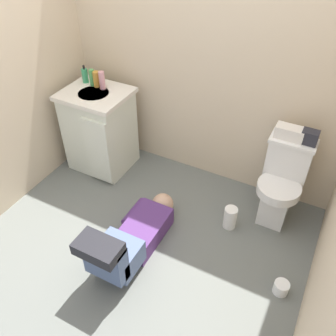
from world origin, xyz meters
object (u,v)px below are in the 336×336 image
toilet (281,183)px  toilet_paper_roll (281,288)px  bottle_green (92,78)px  faucet (103,81)px  paper_towel_roll (230,218)px  vanity_cabinet (100,130)px  soap_dispenser (85,75)px  tissue_box (290,133)px  person_plumber (131,238)px  bottle_amber (96,79)px  bottle_pink (102,80)px  toiletry_bag (310,137)px

toilet → toilet_paper_roll: (0.25, -0.74, -0.32)m
bottle_green → toilet_paper_roll: bearing=-19.5°
faucet → paper_towel_roll: bearing=-13.8°
vanity_cabinet → toilet_paper_roll: 2.12m
soap_dispenser → tissue_box: bearing=2.2°
vanity_cabinet → bottle_green: bottle_green is taller
toilet → bottle_green: bearing=-179.8°
bottle_green → toilet_paper_roll: size_ratio=1.40×
person_plumber → soap_dispenser: bearing=137.5°
soap_dispenser → toilet_paper_roll: 2.46m
tissue_box → bottle_green: bearing=-177.0°
tissue_box → toilet_paper_roll: (0.29, -0.83, -0.75)m
tissue_box → bottle_amber: bottle_amber is taller
faucet → tissue_box: size_ratio=0.45×
toilet → bottle_pink: size_ratio=4.54×
faucet → tissue_box: 1.71m
faucet → toiletry_bag: bearing=1.7°
vanity_cabinet → bottle_amber: 0.49m
person_plumber → toilet_paper_roll: 1.16m
bottle_green → paper_towel_roll: 1.76m
vanity_cabinet → tissue_box: size_ratio=3.73×
faucet → toilet_paper_roll: bearing=-21.3°
tissue_box → toilet_paper_roll: 1.16m
vanity_cabinet → bottle_pink: size_ratio=4.96×
person_plumber → tissue_box: size_ratio=4.84×
vanity_cabinet → person_plumber: vanity_cabinet is taller
faucet → bottle_pink: size_ratio=0.61×
person_plumber → tissue_box: tissue_box is taller
person_plumber → soap_dispenser: 1.59m
person_plumber → toiletry_bag: toiletry_bag is taller
toilet → toilet_paper_roll: toilet is taller
tissue_box → toiletry_bag: size_ratio=1.77×
toiletry_bag → paper_towel_roll: bearing=-134.6°
tissue_box → bottle_pink: bottle_pink is taller
bottle_amber → toilet_paper_roll: size_ratio=1.32×
bottle_amber → soap_dispenser: bearing=172.1°
toilet → tissue_box: (-0.04, 0.09, 0.43)m
bottle_green → toilet_paper_roll: bottle_green is taller
tissue_box → paper_towel_roll: 0.85m
tissue_box → toiletry_bag: (0.15, 0.00, 0.01)m
toiletry_bag → toilet_paper_roll: size_ratio=1.13×
toilet → faucet: 1.82m
person_plumber → bottle_amber: 1.49m
soap_dispenser → toilet_paper_roll: size_ratio=1.51×
bottle_amber → tissue_box: bearing=3.1°
faucet → soap_dispenser: 0.19m
toiletry_bag → toilet_paper_roll: bearing=-80.3°
bottle_green → person_plumber: bearing=-44.7°
toilet → paper_towel_roll: (-0.30, -0.32, -0.26)m
toiletry_bag → bottle_green: (-1.95, -0.10, 0.09)m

